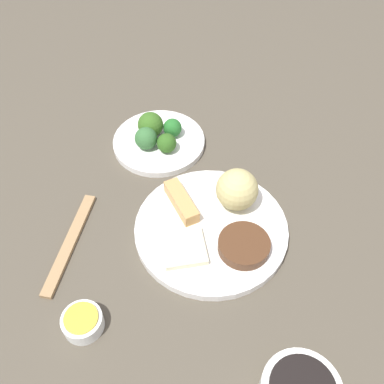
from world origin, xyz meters
TOP-DOWN VIEW (x-y plane):
  - tabletop at (0.00, 0.00)m, footprint 2.20×2.20m
  - main_plate at (0.02, 0.04)m, footprint 0.27×0.27m
  - rice_scoop at (0.08, 0.08)m, footprint 0.08×0.08m
  - spring_roll at (-0.02, 0.09)m, footprint 0.05×0.10m
  - crab_rangoon_wonton at (-0.03, -0.00)m, footprint 0.08×0.08m
  - stir_fry_heap at (0.06, -0.02)m, footprint 0.09×0.09m
  - broccoli_plate at (-0.02, 0.28)m, footprint 0.19×0.19m
  - broccoli_floret_0 at (0.01, 0.29)m, footprint 0.04×0.04m
  - broccoli_floret_1 at (-0.03, 0.30)m, footprint 0.05×0.05m
  - broccoli_floret_2 at (-0.01, 0.25)m, footprint 0.04×0.04m
  - broccoli_floret_3 at (-0.05, 0.27)m, footprint 0.05×0.05m
  - sauce_ramekin_hot_mustard at (-0.22, -0.09)m, footprint 0.06×0.06m
  - sauce_ramekin_hot_mustard_liquid at (-0.22, -0.09)m, footprint 0.05×0.05m
  - chopsticks_pair at (-0.23, 0.07)m, footprint 0.11×0.20m

SIDE VIEW (x-z plane):
  - tabletop at x=0.00m, z-range 0.00..0.02m
  - chopsticks_pair at x=-0.23m, z-range 0.02..0.03m
  - broccoli_plate at x=-0.02m, z-range 0.02..0.03m
  - main_plate at x=0.02m, z-range 0.02..0.04m
  - sauce_ramekin_hot_mustard at x=-0.22m, z-range 0.02..0.05m
  - crab_rangoon_wonton at x=-0.03m, z-range 0.04..0.05m
  - stir_fry_heap at x=0.06m, z-range 0.04..0.06m
  - sauce_ramekin_hot_mustard_liquid at x=-0.22m, z-range 0.05..0.05m
  - spring_roll at x=-0.02m, z-range 0.04..0.06m
  - broccoli_floret_0 at x=0.01m, z-range 0.03..0.07m
  - broccoli_floret_2 at x=-0.01m, z-range 0.03..0.07m
  - broccoli_floret_3 at x=-0.05m, z-range 0.03..0.08m
  - broccoli_floret_1 at x=-0.03m, z-range 0.03..0.09m
  - rice_scoop at x=0.08m, z-range 0.04..0.11m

